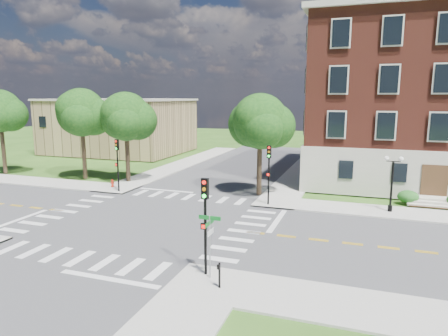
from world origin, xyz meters
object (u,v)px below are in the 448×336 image
(traffic_signal_ne, at_px, (269,167))
(push_button_post, at_px, (219,274))
(twin_lamp_west, at_px, (392,180))
(street_sign_pole, at_px, (210,234))
(fire_hydrant, at_px, (112,183))
(traffic_signal_se, at_px, (205,214))
(traffic_signal_nw, at_px, (117,158))

(traffic_signal_ne, bearing_deg, push_button_post, -85.64)
(twin_lamp_west, xyz_separation_m, street_sign_pole, (-8.84, -15.06, -0.21))
(traffic_signal_ne, distance_m, fire_hydrant, 15.96)
(street_sign_pole, xyz_separation_m, push_button_post, (0.76, -0.82, -1.51))
(street_sign_pole, distance_m, fire_hydrant, 22.23)
(traffic_signal_ne, height_order, fire_hydrant, traffic_signal_ne)
(twin_lamp_west, xyz_separation_m, fire_hydrant, (-24.87, 0.23, -2.06))
(push_button_post, height_order, fire_hydrant, push_button_post)
(traffic_signal_se, xyz_separation_m, fire_hydrant, (-15.67, 14.98, -2.72))
(traffic_signal_nw, distance_m, street_sign_pole, 20.16)
(twin_lamp_west, height_order, push_button_post, twin_lamp_west)
(traffic_signal_ne, distance_m, street_sign_pole, 14.02)
(twin_lamp_west, height_order, street_sign_pole, twin_lamp_west)
(push_button_post, relative_size, fire_hydrant, 1.60)
(traffic_signal_ne, bearing_deg, twin_lamp_west, 6.66)
(push_button_post, distance_m, fire_hydrant, 23.27)
(traffic_signal_se, distance_m, fire_hydrant, 21.85)
(traffic_signal_nw, height_order, fire_hydrant, traffic_signal_nw)
(street_sign_pole, bearing_deg, traffic_signal_se, 139.26)
(traffic_signal_se, height_order, traffic_signal_ne, same)
(traffic_signal_nw, distance_m, fire_hydrant, 3.39)
(traffic_signal_se, bearing_deg, traffic_signal_nw, 135.84)
(traffic_signal_ne, xyz_separation_m, street_sign_pole, (0.37, -13.99, -0.88))
(twin_lamp_west, bearing_deg, traffic_signal_se, -121.95)
(traffic_signal_ne, bearing_deg, fire_hydrant, 175.26)
(traffic_signal_se, xyz_separation_m, push_button_post, (1.12, -1.13, -2.39))
(traffic_signal_ne, relative_size, twin_lamp_west, 1.13)
(traffic_signal_nw, relative_size, push_button_post, 4.00)
(fire_hydrant, bearing_deg, traffic_signal_nw, -39.14)
(traffic_signal_se, height_order, street_sign_pole, traffic_signal_se)
(traffic_signal_nw, xyz_separation_m, fire_hydrant, (-1.56, 1.27, -2.72))
(street_sign_pole, height_order, push_button_post, street_sign_pole)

